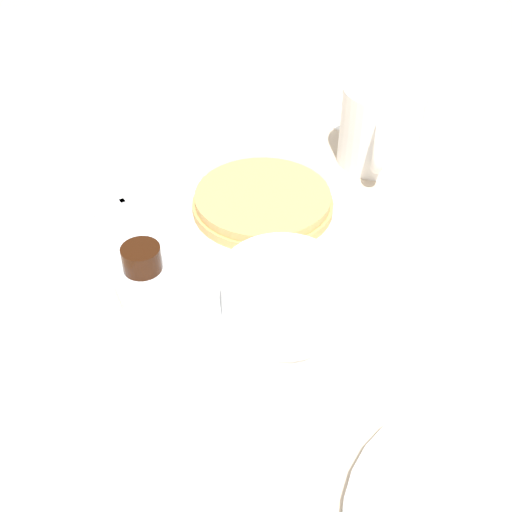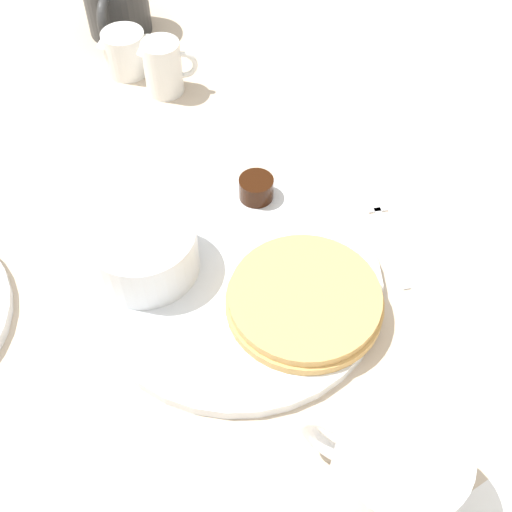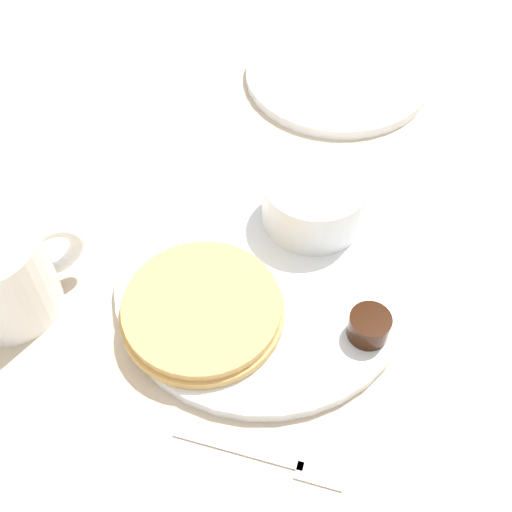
# 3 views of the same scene
# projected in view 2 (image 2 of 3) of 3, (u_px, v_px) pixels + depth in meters

# --- Properties ---
(ground_plane) EXTENTS (4.00, 4.00, 0.00)m
(ground_plane) POSITION_uv_depth(u_px,v_px,m) (239.00, 286.00, 0.59)
(ground_plane) COLOR #C6B299
(plate) EXTENTS (0.26, 0.26, 0.01)m
(plate) POSITION_uv_depth(u_px,v_px,m) (239.00, 282.00, 0.59)
(plate) COLOR white
(plate) RESTS_ON ground_plane
(pancake_stack) EXTENTS (0.14, 0.14, 0.02)m
(pancake_stack) POSITION_uv_depth(u_px,v_px,m) (305.00, 300.00, 0.56)
(pancake_stack) COLOR tan
(pancake_stack) RESTS_ON plate
(bowl) EXTENTS (0.10, 0.10, 0.05)m
(bowl) POSITION_uv_depth(u_px,v_px,m) (144.00, 249.00, 0.57)
(bowl) COLOR white
(bowl) RESTS_ON plate
(syrup_cup) EXTENTS (0.04, 0.04, 0.02)m
(syrup_cup) POSITION_uv_depth(u_px,v_px,m) (256.00, 188.00, 0.64)
(syrup_cup) COLOR black
(syrup_cup) RESTS_ON plate
(butter_ramekin) EXTENTS (0.05, 0.05, 0.04)m
(butter_ramekin) POSITION_uv_depth(u_px,v_px,m) (137.00, 242.00, 0.59)
(butter_ramekin) COLOR white
(butter_ramekin) RESTS_ON plate
(coffee_mug) EXTENTS (0.09, 0.12, 0.09)m
(coffee_mug) POSITION_uv_depth(u_px,v_px,m) (391.00, 473.00, 0.44)
(coffee_mug) COLOR white
(coffee_mug) RESTS_ON ground_plane
(creamer_pitcher_near) EXTENTS (0.06, 0.05, 0.07)m
(creamer_pitcher_near) POSITION_uv_depth(u_px,v_px,m) (163.00, 67.00, 0.75)
(creamer_pitcher_near) COLOR white
(creamer_pitcher_near) RESTS_ON ground_plane
(creamer_pitcher_far) EXTENTS (0.07, 0.05, 0.05)m
(creamer_pitcher_far) POSITION_uv_depth(u_px,v_px,m) (126.00, 52.00, 0.78)
(creamer_pitcher_far) COLOR white
(creamer_pitcher_far) RESTS_ON ground_plane
(fork) EXTENTS (0.08, 0.12, 0.00)m
(fork) POSITION_uv_depth(u_px,v_px,m) (382.00, 221.00, 0.64)
(fork) COLOR silver
(fork) RESTS_ON ground_plane
(second_mug) EXTENTS (0.10, 0.09, 0.09)m
(second_mug) POSITION_uv_depth(u_px,v_px,m) (116.00, 1.00, 0.82)
(second_mug) COLOR #333333
(second_mug) RESTS_ON ground_plane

